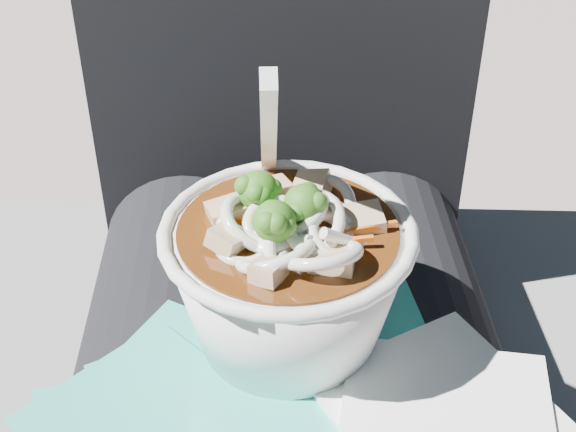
{
  "coord_description": "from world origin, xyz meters",
  "views": [
    {
      "loc": [
        -0.02,
        -0.4,
        1.0
      ],
      "look_at": [
        -0.0,
        0.0,
        0.72
      ],
      "focal_mm": 50.0,
      "sensor_mm": 36.0,
      "label": 1
    }
  ],
  "objects": [
    {
      "name": "person_body",
      "position": [
        0.0,
        0.09,
        0.55
      ],
      "size": [
        0.34,
        0.94,
        0.99
      ],
      "color": "black",
      "rests_on": "ground"
    },
    {
      "name": "udon_bowl",
      "position": [
        -0.0,
        0.0,
        0.67
      ],
      "size": [
        0.16,
        0.16,
        0.2
      ],
      "color": "white",
      "rests_on": "plastic_bag"
    },
    {
      "name": "plastic_bag",
      "position": [
        -0.03,
        -0.05,
        0.61
      ],
      "size": [
        0.29,
        0.27,
        0.01
      ],
      "color": "teal",
      "rests_on": "lap"
    },
    {
      "name": "napkins",
      "position": [
        0.09,
        -0.07,
        0.62
      ],
      "size": [
        0.17,
        0.17,
        0.01
      ],
      "color": "white",
      "rests_on": "plastic_bag"
    },
    {
      "name": "lap",
      "position": [
        0.0,
        0.0,
        0.52
      ],
      "size": [
        0.34,
        0.48,
        0.15
      ],
      "color": "black",
      "rests_on": "stone_ledge"
    }
  ]
}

